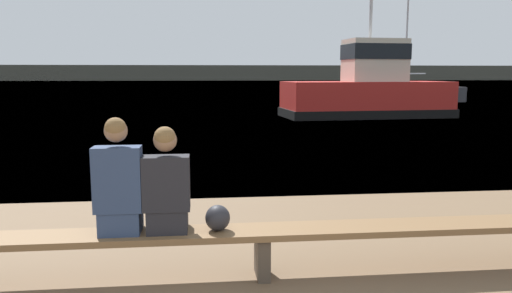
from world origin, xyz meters
The scene contains 8 objects.
water_surface centered at (0.00, 125.90, 0.00)m, with size 240.00×240.00×0.00m, color teal.
far_shoreline centered at (0.00, 141.65, 2.07)m, with size 600.00×12.00×4.14m, color #4C4C42.
bench_main centered at (0.35, 2.82, 0.39)m, with size 7.06×0.43×0.47m.
person_left centered at (-0.96, 2.82, 0.94)m, with size 0.43×0.38×1.08m.
person_right centered at (-0.53, 2.83, 0.90)m, with size 0.43×0.38×0.99m.
shopping_bag centered at (-0.07, 2.82, 0.59)m, with size 0.23×0.24×0.24m.
tugboat_red centered at (7.21, 20.07, 1.08)m, with size 7.62×3.58×5.89m.
moored_sailboat centered at (13.55, 30.39, 0.52)m, with size 8.32×5.08×6.70m.
Camera 1 is at (-0.20, -1.72, 1.93)m, focal length 35.00 mm.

